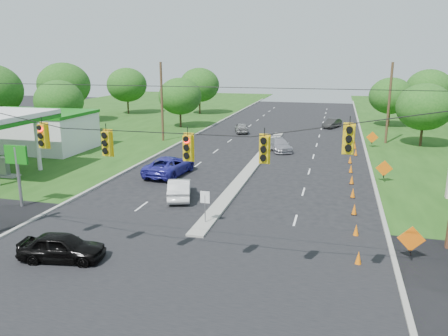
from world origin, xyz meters
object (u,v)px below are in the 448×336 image
(white_sedan, at_px, (179,188))
(gas_station, at_px, (22,128))
(black_sedan, at_px, (62,247))
(blue_pickup, at_px, (170,166))

(white_sedan, bearing_deg, gas_station, -43.88)
(black_sedan, distance_m, blue_pickup, 16.14)
(gas_station, distance_m, white_sedan, 22.77)
(gas_station, height_order, blue_pickup, gas_station)
(black_sedan, xyz_separation_m, white_sedan, (2.06, 10.49, 0.00))
(black_sedan, height_order, white_sedan, white_sedan)
(gas_station, xyz_separation_m, blue_pickup, (17.48, -4.24, -1.79))
(gas_station, relative_size, blue_pickup, 3.46)
(blue_pickup, bearing_deg, white_sedan, 122.26)
(white_sedan, xyz_separation_m, blue_pickup, (-2.96, 5.63, 0.09))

